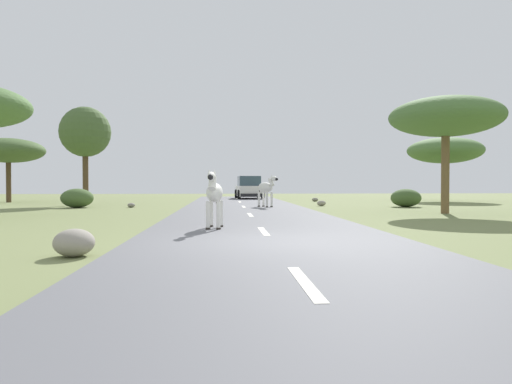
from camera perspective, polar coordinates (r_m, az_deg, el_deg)
The scene contains 16 objects.
ground_plane at distance 9.69m, azimuth 1.73°, elevation -6.33°, with size 90.00×90.00×0.00m, color olive.
road at distance 9.69m, azimuth 1.91°, elevation -6.18°, with size 6.00×64.00×0.05m, color slate.
lane_markings at distance 8.70m, azimuth 2.58°, elevation -6.83°, with size 0.16×56.00×0.01m.
zebra_0 at distance 12.39m, azimuth -5.12°, elevation -0.18°, with size 0.52×1.65×1.55m.
zebra_2 at distance 23.38m, azimuth 1.26°, elevation 0.50°, with size 1.05×1.56×1.60m.
car_0 at distance 36.38m, azimuth -0.84°, elevation 0.47°, with size 2.20×4.43×1.74m.
tree_1 at distance 34.16m, azimuth -27.98°, elevation 4.47°, with size 4.49×4.49×4.13m.
tree_2 at distance 20.84m, azimuth 22.14°, elevation 8.43°, with size 4.55×4.55×4.76m.
tree_5 at distance 28.77m, azimuth -20.12°, elevation 6.84°, with size 2.88×2.88×5.63m.
tree_6 at distance 35.30m, azimuth 22.06°, elevation 4.70°, with size 5.13×5.13×4.42m.
bush_0 at distance 25.64m, azimuth 17.82°, elevation -0.69°, with size 1.57×1.42×0.94m, color #425B2D.
bush_1 at distance 25.40m, azimuth -20.99°, elevation -0.70°, with size 1.62×1.46×0.97m, color #425B2D.
rock_1 at distance 25.63m, azimuth 7.98°, elevation -1.37°, with size 0.48×0.35×0.30m, color gray.
rock_2 at distance 24.72m, azimuth -14.97°, elevation -1.57°, with size 0.38×0.40×0.23m, color gray.
rock_3 at distance 8.58m, azimuth -21.31°, elevation -5.78°, with size 0.68×0.73×0.48m, color gray.
rock_4 at distance 31.74m, azimuth 7.22°, elevation -0.93°, with size 0.43×0.33×0.26m, color gray.
Camera 1 is at (-0.94, -9.57, 1.26)m, focal length 32.79 mm.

